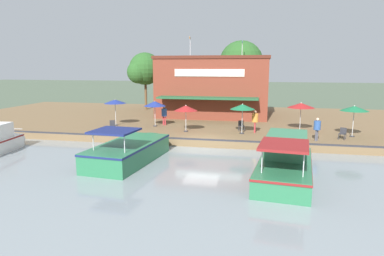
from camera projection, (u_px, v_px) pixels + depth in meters
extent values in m
plane|color=#4C5B47|center=(202.00, 148.00, 24.83)|extent=(220.00, 220.00, 0.00)
cube|color=brown|center=(220.00, 121.00, 35.37)|extent=(22.00, 56.00, 0.60)
cube|color=#2D2D33|center=(202.00, 139.00, 24.81)|extent=(0.20, 50.40, 0.10)
cube|color=brown|center=(215.00, 87.00, 37.78)|extent=(9.17, 11.36, 6.01)
cube|color=#522318|center=(216.00, 58.00, 37.22)|extent=(9.36, 11.59, 0.30)
cube|color=#235633|center=(207.00, 98.00, 32.62)|extent=(1.80, 9.66, 0.16)
cube|color=silver|center=(209.00, 73.00, 33.03)|extent=(0.08, 6.82, 0.70)
cylinder|color=silver|center=(242.00, 50.00, 36.49)|extent=(0.06, 0.06, 1.98)
cube|color=#2D5193|center=(242.00, 42.00, 36.17)|extent=(0.36, 0.03, 0.24)
cylinder|color=silver|center=(190.00, 48.00, 37.59)|extent=(0.06, 0.06, 2.49)
cube|color=orange|center=(190.00, 38.00, 37.22)|extent=(0.36, 0.03, 0.24)
cylinder|color=#B7B7B7|center=(155.00, 115.00, 30.37)|extent=(0.06, 0.06, 2.10)
cylinder|color=#2D2D33|center=(155.00, 126.00, 30.56)|extent=(0.36, 0.36, 0.06)
cone|color=navy|center=(155.00, 104.00, 30.20)|extent=(1.92, 1.92, 0.44)
cone|color=yellow|center=(155.00, 103.00, 30.20)|extent=(1.19, 1.19, 0.35)
sphere|color=yellow|center=(155.00, 101.00, 30.16)|extent=(0.08, 0.08, 0.08)
cylinder|color=#B7B7B7|center=(186.00, 119.00, 27.89)|extent=(0.06, 0.06, 2.01)
cylinder|color=#2D2D33|center=(186.00, 131.00, 28.07)|extent=(0.36, 0.36, 0.06)
cone|color=maroon|center=(186.00, 108.00, 27.72)|extent=(1.89, 1.89, 0.43)
cone|color=white|center=(186.00, 108.00, 27.72)|extent=(1.17, 1.17, 0.35)
sphere|color=white|center=(186.00, 105.00, 27.69)|extent=(0.08, 0.08, 0.08)
cylinder|color=#B7B7B7|center=(242.00, 120.00, 27.02)|extent=(0.06, 0.06, 2.22)
cylinder|color=#2D2D33|center=(242.00, 133.00, 27.21)|extent=(0.36, 0.36, 0.06)
cone|color=#19663D|center=(242.00, 107.00, 26.83)|extent=(1.95, 1.95, 0.41)
cone|color=silver|center=(242.00, 106.00, 26.83)|extent=(1.21, 1.21, 0.33)
sphere|color=silver|center=(243.00, 104.00, 26.79)|extent=(0.08, 0.08, 0.08)
cylinder|color=#B7B7B7|center=(300.00, 118.00, 28.34)|extent=(0.06, 0.06, 2.17)
cylinder|color=#2D2D33|center=(300.00, 130.00, 28.53)|extent=(0.36, 0.36, 0.06)
cone|color=maroon|center=(301.00, 105.00, 28.16)|extent=(2.19, 2.19, 0.40)
cone|color=white|center=(301.00, 105.00, 28.16)|extent=(1.36, 1.36, 0.32)
sphere|color=white|center=(301.00, 103.00, 28.12)|extent=(0.08, 0.08, 0.08)
cylinder|color=#B7B7B7|center=(116.00, 113.00, 30.82)|extent=(0.06, 0.06, 2.23)
cylinder|color=#2D2D33|center=(116.00, 125.00, 31.01)|extent=(0.36, 0.36, 0.06)
cone|color=navy|center=(115.00, 101.00, 30.63)|extent=(1.96, 1.96, 0.35)
cone|color=yellow|center=(115.00, 101.00, 30.63)|extent=(1.22, 1.22, 0.28)
sphere|color=yellow|center=(115.00, 100.00, 30.60)|extent=(0.08, 0.08, 0.08)
cylinder|color=#B7B7B7|center=(353.00, 122.00, 25.81)|extent=(0.06, 0.06, 2.22)
cylinder|color=#2D2D33|center=(352.00, 136.00, 26.00)|extent=(0.36, 0.36, 0.06)
cone|color=#19663D|center=(354.00, 108.00, 25.62)|extent=(2.06, 2.06, 0.37)
cone|color=silver|center=(354.00, 108.00, 25.62)|extent=(1.28, 1.28, 0.30)
sphere|color=silver|center=(355.00, 106.00, 25.59)|extent=(0.08, 0.08, 0.08)
cube|color=#2D2D33|center=(245.00, 129.00, 28.12)|extent=(0.05, 0.05, 0.42)
cube|color=#2D2D33|center=(240.00, 129.00, 28.05)|extent=(0.05, 0.05, 0.42)
cube|color=#2D2D33|center=(243.00, 128.00, 28.51)|extent=(0.05, 0.05, 0.42)
cube|color=#2D2D33|center=(238.00, 128.00, 28.44)|extent=(0.05, 0.05, 0.42)
cube|color=#2D2D33|center=(242.00, 126.00, 28.24)|extent=(0.57, 0.57, 0.05)
cube|color=#2D2D33|center=(241.00, 123.00, 28.40)|extent=(0.20, 0.42, 0.40)
cube|color=#2D2D33|center=(344.00, 137.00, 24.75)|extent=(0.05, 0.05, 0.42)
cube|color=#2D2D33|center=(339.00, 137.00, 24.99)|extent=(0.05, 0.05, 0.42)
cube|color=#2D2D33|center=(346.00, 136.00, 25.06)|extent=(0.05, 0.05, 0.42)
cube|color=#2D2D33|center=(340.00, 136.00, 25.30)|extent=(0.05, 0.05, 0.42)
cube|color=#2D2D33|center=(342.00, 134.00, 24.99)|extent=(0.59, 0.59, 0.05)
cube|color=#2D2D33|center=(343.00, 130.00, 25.10)|extent=(0.23, 0.41, 0.40)
cube|color=#2D2D33|center=(115.00, 128.00, 28.26)|extent=(0.05, 0.05, 0.42)
cube|color=#2D2D33|center=(110.00, 129.00, 28.16)|extent=(0.05, 0.05, 0.42)
cube|color=#2D2D33|center=(115.00, 128.00, 28.64)|extent=(0.05, 0.05, 0.42)
cube|color=#2D2D33|center=(110.00, 128.00, 28.54)|extent=(0.05, 0.05, 0.42)
cube|color=#2D2D33|center=(112.00, 126.00, 28.36)|extent=(0.59, 0.59, 0.05)
cube|color=#2D2D33|center=(112.00, 123.00, 28.51)|extent=(0.23, 0.41, 0.40)
cylinder|color=#B23338|center=(255.00, 127.00, 27.48)|extent=(0.13, 0.13, 0.87)
cylinder|color=#B23338|center=(255.00, 127.00, 27.65)|extent=(0.13, 0.13, 0.87)
cylinder|color=orange|center=(255.00, 118.00, 27.43)|extent=(0.51, 0.51, 0.69)
sphere|color=#9E7051|center=(255.00, 112.00, 27.35)|extent=(0.24, 0.24, 0.24)
cylinder|color=#4C4C56|center=(316.00, 135.00, 24.44)|extent=(0.13, 0.13, 0.81)
cylinder|color=#4C4C56|center=(317.00, 135.00, 24.55)|extent=(0.13, 0.13, 0.81)
cylinder|color=#2D5193|center=(317.00, 125.00, 24.36)|extent=(0.47, 0.47, 0.64)
sphere|color=#DBB28E|center=(318.00, 119.00, 24.29)|extent=(0.22, 0.22, 0.22)
cylinder|color=#B23338|center=(165.00, 121.00, 31.03)|extent=(0.13, 0.13, 0.83)
cylinder|color=#B23338|center=(163.00, 121.00, 31.07)|extent=(0.13, 0.13, 0.83)
cylinder|color=#2D5193|center=(164.00, 112.00, 30.92)|extent=(0.49, 0.49, 0.66)
sphere|color=#9E7051|center=(164.00, 108.00, 30.84)|extent=(0.23, 0.23, 0.23)
ellipsoid|color=white|center=(11.00, 140.00, 25.17)|extent=(2.16, 2.22, 0.95)
cylinder|color=silver|center=(11.00, 129.00, 25.26)|extent=(0.23, 1.69, 0.04)
cube|color=#287047|center=(128.00, 152.00, 21.01)|extent=(6.83, 3.40, 1.18)
ellipsoid|color=#287047|center=(150.00, 141.00, 24.11)|extent=(2.57, 2.85, 1.18)
cube|color=navy|center=(128.00, 144.00, 20.92)|extent=(6.91, 3.45, 0.10)
cube|color=navy|center=(114.00, 131.00, 19.27)|extent=(2.45, 2.57, 0.11)
cylinder|color=silver|center=(124.00, 143.00, 18.45)|extent=(0.05, 0.05, 1.03)
cylinder|color=silver|center=(93.00, 141.00, 19.02)|extent=(0.05, 0.05, 1.03)
cube|color=#287047|center=(285.00, 170.00, 17.80)|extent=(7.10, 3.35, 0.97)
ellipsoid|color=#287047|center=(288.00, 154.00, 21.00)|extent=(2.68, 2.72, 0.97)
cube|color=maroon|center=(285.00, 162.00, 17.73)|extent=(7.18, 3.39, 0.10)
cube|color=#337A51|center=(287.00, 144.00, 18.74)|extent=(3.39, 2.42, 1.21)
cube|color=black|center=(285.00, 148.00, 17.25)|extent=(0.26, 1.81, 0.42)
cube|color=maroon|center=(284.00, 145.00, 15.99)|extent=(3.00, 2.50, 0.13)
cylinder|color=silver|center=(304.00, 164.00, 15.04)|extent=(0.05, 0.05, 1.20)
cylinder|color=silver|center=(262.00, 160.00, 15.60)|extent=(0.05, 0.05, 1.20)
cylinder|color=silver|center=(289.00, 141.00, 21.13)|extent=(0.27, 2.07, 0.04)
cylinder|color=#473323|center=(282.00, 137.00, 23.85)|extent=(0.18, 0.18, 0.84)
cylinder|color=#2D2D33|center=(282.00, 131.00, 23.78)|extent=(0.22, 0.22, 0.04)
cylinder|color=brown|center=(146.00, 95.00, 42.29)|extent=(0.30, 0.30, 3.51)
sphere|color=#285623|center=(145.00, 69.00, 41.72)|extent=(3.93, 3.93, 3.93)
sphere|color=#285623|center=(138.00, 72.00, 41.15)|extent=(2.75, 2.75, 2.75)
cylinder|color=brown|center=(240.00, 95.00, 41.10)|extent=(0.38, 0.38, 3.75)
sphere|color=#285623|center=(241.00, 63.00, 40.42)|extent=(5.18, 5.18, 5.18)
sphere|color=#285623|center=(234.00, 67.00, 39.67)|extent=(3.63, 3.63, 3.63)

